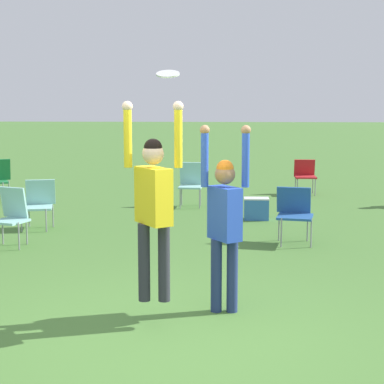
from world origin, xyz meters
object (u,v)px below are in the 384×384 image
person_jumping (153,198)px  camping_chair_3 (39,201)px  person_defending (225,215)px  camping_chair_2 (191,181)px  camping_chair_5 (305,174)px  frisbee (168,74)px  cooler_box (256,209)px  camping_chair_1 (12,213)px  camping_chair_4 (294,210)px

person_jumping → camping_chair_3: 5.59m
person_defending → camping_chair_2: person_defending is taller
person_jumping → camping_chair_5: (2.61, 9.33, -0.81)m
person_jumping → camping_chair_3: bearing=-6.4°
person_defending → camping_chair_2: size_ratio=2.14×
frisbee → camping_chair_3: bearing=121.4°
camping_chair_3 → person_jumping: bearing=105.5°
person_defending → camping_chair_3: (-3.32, 4.38, -0.57)m
frisbee → camping_chair_3: frisbee is taller
camping_chair_5 → cooler_box: bearing=68.4°
camping_chair_1 → camping_chair_3: camping_chair_1 is taller
person_jumping → frisbee: bearing=-51.1°
frisbee → cooler_box: size_ratio=0.51×
camping_chair_1 → camping_chair_4: (4.44, 0.46, -0.00)m
person_jumping → camping_chair_4: 4.40m
frisbee → camping_chair_1: (-2.75, 3.09, -2.01)m
camping_chair_5 → cooler_box: size_ratio=1.76×
person_defending → camping_chair_1: size_ratio=2.19×
camping_chair_1 → camping_chair_4: bearing=-153.9°
cooler_box → person_jumping: bearing=-102.3°
camping_chair_3 → frisbee: bearing=108.6°
person_jumping → person_defending: 0.89m
frisbee → person_defending: bearing=9.7°
camping_chair_5 → frisbee: bearing=74.0°
cooler_box → camping_chair_4: bearing=-75.4°
cooler_box → camping_chair_1: bearing=-148.1°
camping_chair_2 → person_defending: bearing=99.9°
camping_chair_4 → camping_chair_2: bearing=-51.0°
person_jumping → cooler_box: size_ratio=4.22×
person_defending → frisbee: (-0.59, -0.10, 1.48)m
person_defending → camping_chair_4: person_defending is taller
camping_chair_1 → camping_chair_2: bearing=-103.1°
camping_chair_1 → camping_chair_2: camping_chair_2 is taller
camping_chair_3 → cooler_box: camping_chair_3 is taller
camping_chair_2 → cooler_box: camping_chair_2 is taller
camping_chair_5 → cooler_box: camping_chair_5 is taller
frisbee → camping_chair_5: 9.50m
camping_chair_3 → cooler_box: size_ratio=1.82×
camping_chair_3 → camping_chair_5: 6.88m
frisbee → camping_chair_1: bearing=131.6°
camping_chair_1 → camping_chair_2: size_ratio=0.98×
camping_chair_2 → camping_chair_4: 3.93m
frisbee → camping_chair_1: size_ratio=0.26×
camping_chair_5 → cooler_box: (-1.32, -3.41, -0.29)m
camping_chair_4 → cooler_box: (-0.51, 1.98, -0.32)m
frisbee → camping_chair_5: size_ratio=0.29×
person_defending → camping_chair_3: person_defending is taller
camping_chair_3 → camping_chair_5: camping_chair_3 is taller
camping_chair_4 → camping_chair_5: size_ratio=1.06×
camping_chair_2 → camping_chair_1: bearing=60.3°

